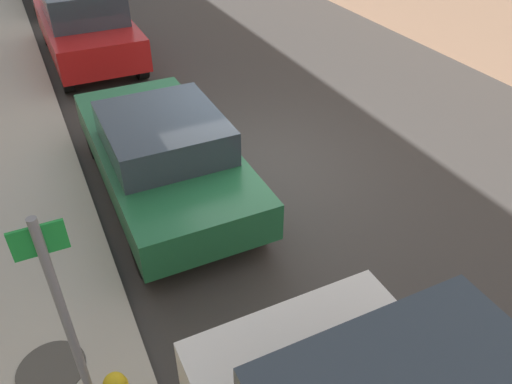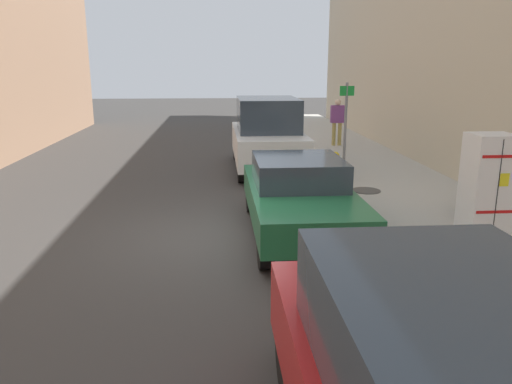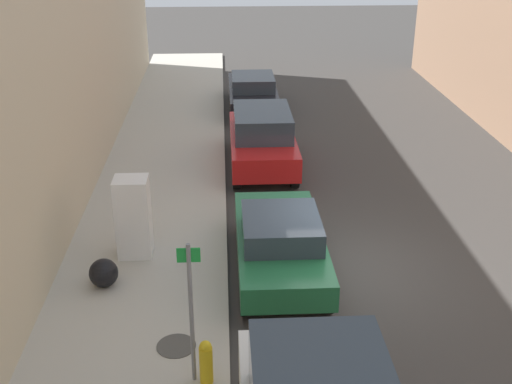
{
  "view_description": "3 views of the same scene",
  "coord_description": "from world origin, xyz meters",
  "px_view_note": "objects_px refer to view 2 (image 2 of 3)",
  "views": [
    {
      "loc": [
        -3.0,
        -6.38,
        4.66
      ],
      "look_at": [
        -0.67,
        -1.52,
        0.71
      ],
      "focal_mm": 35.0,
      "sensor_mm": 36.0,
      "label": 1
    },
    {
      "loc": [
        -0.03,
        8.78,
        3.08
      ],
      "look_at": [
        -0.62,
        1.02,
        1.09
      ],
      "focal_mm": 35.0,
      "sensor_mm": 36.0,
      "label": 2
    },
    {
      "loc": [
        -2.66,
        -12.02,
        7.29
      ],
      "look_at": [
        -1.88,
        2.57,
        0.74
      ],
      "focal_mm": 45.0,
      "sensor_mm": 36.0,
      "label": 3
    }
  ],
  "objects_px": {
    "trash_bag": "(473,200)",
    "pedestrian_walking_far": "(337,119)",
    "street_sign_post": "(345,128)",
    "parked_sedan_green": "(299,195)",
    "discarded_refrigerator": "(487,186)",
    "fire_hydrant": "(335,167)",
    "parked_van_white": "(267,135)"
  },
  "relations": [
    {
      "from": "parked_van_white",
      "to": "parked_sedan_green",
      "type": "xyz_separation_m",
      "value": [
        0.0,
        6.0,
        -0.32
      ]
    },
    {
      "from": "discarded_refrigerator",
      "to": "parked_sedan_green",
      "type": "relative_size",
      "value": 0.42
    },
    {
      "from": "street_sign_post",
      "to": "parked_sedan_green",
      "type": "relative_size",
      "value": 0.59
    },
    {
      "from": "fire_hydrant",
      "to": "parked_van_white",
      "type": "relative_size",
      "value": 0.17
    },
    {
      "from": "discarded_refrigerator",
      "to": "fire_hydrant",
      "type": "bearing_deg",
      "value": -69.16
    },
    {
      "from": "discarded_refrigerator",
      "to": "parked_sedan_green",
      "type": "xyz_separation_m",
      "value": [
        3.17,
        -0.76,
        -0.3
      ]
    },
    {
      "from": "street_sign_post",
      "to": "pedestrian_walking_far",
      "type": "xyz_separation_m",
      "value": [
        -1.28,
        -6.17,
        -0.41
      ]
    },
    {
      "from": "fire_hydrant",
      "to": "trash_bag",
      "type": "bearing_deg",
      "value": 125.24
    },
    {
      "from": "fire_hydrant",
      "to": "pedestrian_walking_far",
      "type": "height_order",
      "value": "pedestrian_walking_far"
    },
    {
      "from": "pedestrian_walking_far",
      "to": "parked_van_white",
      "type": "bearing_deg",
      "value": -99.35
    },
    {
      "from": "trash_bag",
      "to": "parked_van_white",
      "type": "distance_m",
      "value": 6.6
    },
    {
      "from": "parked_van_white",
      "to": "parked_sedan_green",
      "type": "distance_m",
      "value": 6.01
    },
    {
      "from": "fire_hydrant",
      "to": "parked_van_white",
      "type": "distance_m",
      "value": 2.89
    },
    {
      "from": "fire_hydrant",
      "to": "parked_van_white",
      "type": "height_order",
      "value": "parked_van_white"
    },
    {
      "from": "trash_bag",
      "to": "parked_sedan_green",
      "type": "relative_size",
      "value": 0.14
    },
    {
      "from": "street_sign_post",
      "to": "parked_sedan_green",
      "type": "height_order",
      "value": "street_sign_post"
    },
    {
      "from": "discarded_refrigerator",
      "to": "trash_bag",
      "type": "relative_size",
      "value": 3.06
    },
    {
      "from": "fire_hydrant",
      "to": "discarded_refrigerator",
      "type": "bearing_deg",
      "value": 110.84
    },
    {
      "from": "fire_hydrant",
      "to": "parked_sedan_green",
      "type": "relative_size",
      "value": 0.19
    },
    {
      "from": "trash_bag",
      "to": "parked_van_white",
      "type": "relative_size",
      "value": 0.13
    },
    {
      "from": "street_sign_post",
      "to": "trash_bag",
      "type": "distance_m",
      "value": 3.72
    },
    {
      "from": "trash_bag",
      "to": "pedestrian_walking_far",
      "type": "relative_size",
      "value": 0.34
    },
    {
      "from": "street_sign_post",
      "to": "fire_hydrant",
      "type": "bearing_deg",
      "value": -21.21
    },
    {
      "from": "discarded_refrigerator",
      "to": "fire_hydrant",
      "type": "xyz_separation_m",
      "value": [
        1.65,
        -4.35,
        -0.5
      ]
    },
    {
      "from": "street_sign_post",
      "to": "trash_bag",
      "type": "height_order",
      "value": "street_sign_post"
    },
    {
      "from": "trash_bag",
      "to": "parked_van_white",
      "type": "xyz_separation_m",
      "value": [
        3.66,
        -5.45,
        0.64
      ]
    },
    {
      "from": "parked_sedan_green",
      "to": "pedestrian_walking_far",
      "type": "bearing_deg",
      "value": -107.22
    },
    {
      "from": "parked_van_white",
      "to": "street_sign_post",
      "type": "bearing_deg",
      "value": 124.66
    },
    {
      "from": "fire_hydrant",
      "to": "trash_bag",
      "type": "height_order",
      "value": "fire_hydrant"
    },
    {
      "from": "street_sign_post",
      "to": "trash_bag",
      "type": "xyz_separation_m",
      "value": [
        -1.94,
        2.96,
        -1.12
      ]
    },
    {
      "from": "street_sign_post",
      "to": "pedestrian_walking_far",
      "type": "height_order",
      "value": "street_sign_post"
    },
    {
      "from": "trash_bag",
      "to": "street_sign_post",
      "type": "bearing_deg",
      "value": -56.71
    }
  ]
}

